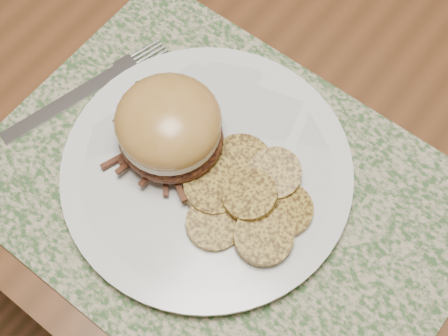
{
  "coord_description": "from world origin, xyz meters",
  "views": [
    {
      "loc": [
        -0.1,
        -0.44,
        1.3
      ],
      "look_at": [
        -0.24,
        -0.25,
        0.79
      ],
      "focal_mm": 50.0,
      "sensor_mm": 36.0,
      "label": 1
    }
  ],
  "objects": [
    {
      "name": "placemat",
      "position": [
        -0.24,
        -0.26,
        0.75
      ],
      "size": [
        0.45,
        0.33,
        0.0
      ],
      "primitive_type": "cube",
      "color": "#36552B",
      "rests_on": "dining_table"
    },
    {
      "name": "fork",
      "position": [
        -0.42,
        -0.25,
        0.76
      ],
      "size": [
        0.07,
        0.19,
        0.0
      ],
      "rotation": [
        0.0,
        0.0,
        -0.27
      ],
      "color": "silver",
      "rests_on": "placemat"
    },
    {
      "name": "pork_sandwich",
      "position": [
        -0.3,
        -0.25,
        0.81
      ],
      "size": [
        0.11,
        0.11,
        0.08
      ],
      "rotation": [
        0.0,
        0.0,
        0.12
      ],
      "color": "black",
      "rests_on": "dinner_plate"
    },
    {
      "name": "dinner_plate",
      "position": [
        -0.26,
        -0.25,
        0.76
      ],
      "size": [
        0.26,
        0.26,
        0.02
      ],
      "primitive_type": "cylinder",
      "color": "silver",
      "rests_on": "placemat"
    },
    {
      "name": "ground",
      "position": [
        0.0,
        0.0,
        0.0
      ],
      "size": [
        3.5,
        3.5,
        0.0
      ],
      "primitive_type": "plane",
      "color": "brown",
      "rests_on": "ground"
    },
    {
      "name": "roasted_potatoes",
      "position": [
        -0.21,
        -0.25,
        0.78
      ],
      "size": [
        0.14,
        0.13,
        0.03
      ],
      "color": "#A48430",
      "rests_on": "dinner_plate"
    }
  ]
}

